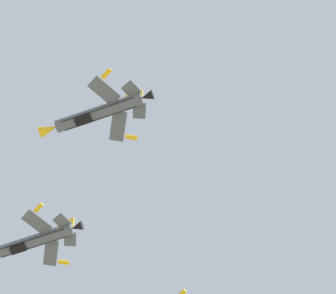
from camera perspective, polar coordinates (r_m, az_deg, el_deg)
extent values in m
cylinder|color=#4C5666|center=(119.69, -9.36, -6.46)|extent=(10.83, 8.24, 1.70)
cube|color=#232833|center=(119.29, -9.38, -6.57)|extent=(9.12, 6.95, 0.51)
cone|color=black|center=(117.88, -6.34, -5.54)|extent=(2.09, 2.03, 1.36)
ellipsoid|color=#192333|center=(121.03, -10.47, -6.65)|extent=(3.30, 2.79, 1.18)
cube|color=black|center=(119.65, -10.36, -6.94)|extent=(2.47, 2.21, 0.92)
cube|color=#4C5666|center=(118.05, -9.08, -5.20)|extent=(4.61, 3.61, 0.51)
cube|color=yellow|center=(116.91, -8.98, -4.19)|extent=(1.24, 1.68, 0.28)
cube|color=#4C5666|center=(120.24, -8.12, -7.27)|extent=(2.38, 4.40, 0.51)
cube|color=yellow|center=(120.87, -7.25, -7.94)|extent=(1.65, 0.76, 0.28)
cube|color=#4C5666|center=(117.66, -7.36, -5.15)|extent=(2.78, 2.63, 0.32)
cube|color=#4C5666|center=(118.94, -6.81, -6.37)|extent=(2.14, 2.53, 0.32)
cube|color=yellow|center=(119.95, -7.14, -5.39)|extent=(2.36, 1.80, 2.61)
cylinder|color=#4C5666|center=(108.76, -4.81, 2.40)|extent=(10.83, 8.24, 1.70)
cube|color=#232833|center=(108.33, -4.82, 2.31)|extent=(9.12, 6.95, 0.49)
cone|color=yellow|center=(110.23, -8.27, 1.21)|extent=(2.86, 2.65, 1.56)
cone|color=black|center=(107.80, -1.45, 3.53)|extent=(2.09, 2.03, 1.36)
ellipsoid|color=#192333|center=(109.85, -6.07, 2.08)|extent=(3.30, 2.78, 1.17)
cube|color=black|center=(108.41, -5.90, 1.89)|extent=(2.46, 2.20, 0.91)
cube|color=#4C5666|center=(107.62, -4.45, 3.90)|extent=(4.61, 3.61, 0.47)
cube|color=yellow|center=(106.87, -4.29, 5.09)|extent=(1.24, 1.68, 0.28)
cube|color=#4C5666|center=(109.23, -3.48, 1.46)|extent=(2.38, 4.40, 0.47)
cube|color=yellow|center=(109.77, -2.55, 0.68)|extent=(1.65, 0.76, 0.28)
cube|color=#4C5666|center=(107.53, -2.56, 3.97)|extent=(2.78, 2.63, 0.30)
cube|color=#4C5666|center=(108.48, -2.00, 2.54)|extent=(2.14, 2.53, 0.30)
cube|color=yellow|center=(109.74, -2.41, 3.52)|extent=(2.35, 1.79, 2.61)
cube|color=yellow|center=(117.88, 0.93, -10.15)|extent=(1.23, 1.68, 0.26)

